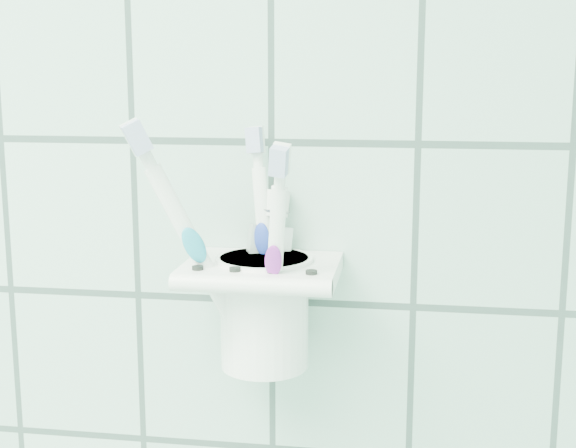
% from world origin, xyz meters
% --- Properties ---
extents(holder_bracket, '(0.13, 0.10, 0.04)m').
position_xyz_m(holder_bracket, '(0.63, 1.15, 1.29)').
color(holder_bracket, white).
rests_on(holder_bracket, wall_back).
extents(cup, '(0.08, 0.08, 0.10)m').
position_xyz_m(cup, '(0.64, 1.16, 1.26)').
color(cup, white).
rests_on(cup, holder_bracket).
extents(toothbrush_pink, '(0.09, 0.06, 0.22)m').
position_xyz_m(toothbrush_pink, '(0.63, 1.15, 1.33)').
color(toothbrush_pink, white).
rests_on(toothbrush_pink, cup).
extents(toothbrush_blue, '(0.03, 0.03, 0.20)m').
position_xyz_m(toothbrush_blue, '(0.64, 1.16, 1.31)').
color(toothbrush_blue, white).
rests_on(toothbrush_blue, cup).
extents(toothbrush_orange, '(0.03, 0.06, 0.20)m').
position_xyz_m(toothbrush_orange, '(0.64, 1.14, 1.31)').
color(toothbrush_orange, white).
rests_on(toothbrush_orange, cup).
extents(toothpaste_tube, '(0.05, 0.05, 0.15)m').
position_xyz_m(toothpaste_tube, '(0.63, 1.16, 1.30)').
color(toothpaste_tube, silver).
rests_on(toothpaste_tube, cup).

